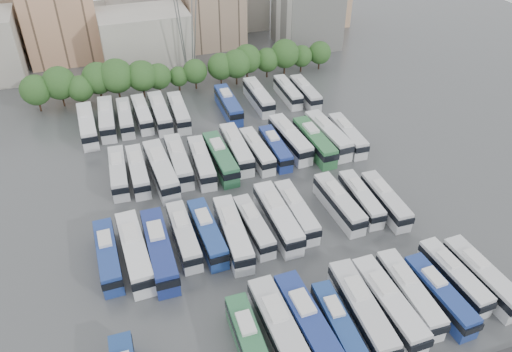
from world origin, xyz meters
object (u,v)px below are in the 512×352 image
object	(u,v)px
bus_r2_s5	(202,162)
bus_r3_s0	(87,125)
bus_r3_s1	(107,118)
bus_r2_s1	(118,172)
bus_r0_s9	(388,304)
bus_r1_s7	(278,217)
bus_r2_s4	(179,161)
bus_r0_s10	(409,293)
bus_r0_s11	(439,295)
bus_r1_s10	(339,203)
bus_r2_s12	(328,135)
bus_r1_s1	(135,251)
bus_r3_s12	(288,92)
bus_r1_s3	(184,235)
bus_r0_s6	(308,325)
bus_r0_s8	(361,310)
bus_r3_s3	(142,114)
bus_r3_s10	(258,96)
bus_r2_s8	(257,150)
bus_r3_s4	(160,113)
bus_r1_s0	(108,255)
bus_r0_s12	(454,276)
bus_r1_s2	(159,250)
bus_r2_s11	(314,141)
bus_r2_s13	(347,135)
bus_r1_s12	(385,200)
bus_r2_s9	(275,148)
bus_r1_s11	(361,198)
bus_r2_s10	(290,139)
bus_r3_s5	(179,112)
bus_r1_s6	(254,226)
bus_r2_s7	(236,149)
bus_r1_s5	(233,233)
bus_r2_s3	(161,170)
bus_r2_s6	(221,158)
bus_r2_s2	(138,171)
bus_r3_s13	(305,92)
bus_r0_s5	(281,332)

from	to	relation	value
bus_r2_s5	bus_r3_s0	xyz separation A→B (m)	(-16.81, 18.24, 0.11)
bus_r3_s1	bus_r2_s1	bearing A→B (deg)	-86.79
bus_r0_s9	bus_r1_s7	size ratio (longest dim) A/B	0.99
bus_r0_s9	bus_r2_s4	xyz separation A→B (m)	(-16.65, 37.00, -0.06)
bus_r0_s10	bus_r0_s11	world-z (taller)	bus_r0_s10
bus_r1_s10	bus_r2_s12	xyz separation A→B (m)	(6.72, 17.74, 0.19)
bus_r0_s9	bus_r1_s1	distance (m)	31.90
bus_r3_s12	bus_r1_s10	bearing A→B (deg)	-99.19
bus_r1_s3	bus_r0_s6	bearing A→B (deg)	-63.00
bus_r0_s8	bus_r1_s3	world-z (taller)	bus_r0_s8
bus_r3_s3	bus_r3_s10	size ratio (longest dim) A/B	0.92
bus_r2_s8	bus_r3_s1	size ratio (longest dim) A/B	0.90
bus_r3_s4	bus_r3_s0	bearing A→B (deg)	-177.59
bus_r0_s6	bus_r3_s1	world-z (taller)	bus_r0_s6
bus_r3_s3	bus_r3_s10	bearing A→B (deg)	-2.55
bus_r1_s0	bus_r3_s3	world-z (taller)	bus_r1_s0
bus_r0_s12	bus_r3_s10	xyz separation A→B (m)	(-6.72, 53.34, 0.18)
bus_r1_s2	bus_r3_s12	distance (m)	50.29
bus_r1_s3	bus_r2_s11	size ratio (longest dim) A/B	0.91
bus_r2_s13	bus_r1_s7	bearing A→B (deg)	-136.92
bus_r1_s12	bus_r3_s3	world-z (taller)	bus_r3_s3
bus_r1_s1	bus_r2_s9	xyz separation A→B (m)	(26.09, 17.78, -0.31)
bus_r1_s0	bus_r1_s2	bearing A→B (deg)	-13.15
bus_r1_s11	bus_r2_s10	bearing A→B (deg)	103.72
bus_r1_s1	bus_r3_s5	size ratio (longest dim) A/B	1.10
bus_r3_s1	bus_r3_s5	distance (m)	13.36
bus_r1_s3	bus_r1_s6	bearing A→B (deg)	-6.90
bus_r2_s5	bus_r2_s7	distance (m)	6.76
bus_r0_s8	bus_r0_s9	bearing A→B (deg)	0.13
bus_r1_s2	bus_r2_s11	size ratio (longest dim) A/B	1.05
bus_r1_s5	bus_r3_s3	distance (m)	38.49
bus_r3_s1	bus_r3_s0	bearing A→B (deg)	-154.45
bus_r2_s13	bus_r2_s3	bearing A→B (deg)	-177.27
bus_r0_s10	bus_r2_s1	xyz separation A→B (m)	(-29.57, 36.43, -0.06)
bus_r3_s12	bus_r2_s4	bearing A→B (deg)	-144.50
bus_r0_s11	bus_r2_s1	bearing A→B (deg)	128.88
bus_r1_s6	bus_r2_s13	world-z (taller)	bus_r2_s13
bus_r1_s7	bus_r3_s0	size ratio (longest dim) A/B	1.02
bus_r2_s6	bus_r2_s2	bearing A→B (deg)	174.71
bus_r1_s3	bus_r0_s12	bearing A→B (deg)	-31.45
bus_r3_s1	bus_r3_s12	distance (m)	36.24
bus_r0_s10	bus_r1_s6	xyz separation A→B (m)	(-13.40, 17.45, -0.15)
bus_r1_s10	bus_r2_s5	size ratio (longest dim) A/B	0.98
bus_r0_s8	bus_r3_s13	world-z (taller)	bus_r0_s8
bus_r0_s12	bus_r2_s11	xyz separation A→B (m)	(-3.28, 33.91, 0.23)
bus_r2_s7	bus_r2_s1	bearing A→B (deg)	-177.72
bus_r1_s3	bus_r2_s8	world-z (taller)	bus_r1_s3
bus_r0_s10	bus_r1_s7	bearing A→B (deg)	121.16
bus_r0_s5	bus_r1_s0	size ratio (longest dim) A/B	1.16
bus_r1_s12	bus_r2_s8	bearing A→B (deg)	127.18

